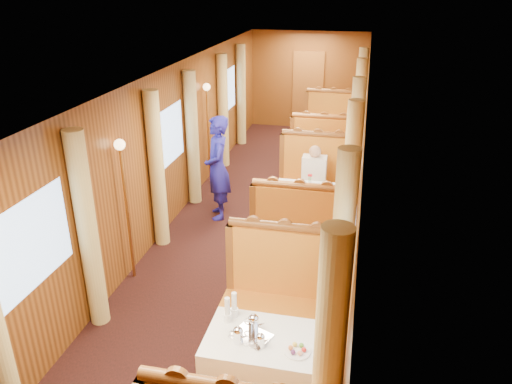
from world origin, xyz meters
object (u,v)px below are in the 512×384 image
(table_far, at_px, (327,144))
(banquette_far_aft, at_px, (331,129))
(banquette_near_aft, at_px, (281,302))
(rose_vase_mid, at_px, (310,178))
(banquette_mid_aft, at_px, (315,184))
(rose_vase_far, at_px, (327,119))
(teapot_left, at_px, (238,337))
(banquette_mid_fwd, at_px, (299,239))
(tea_tray, at_px, (251,336))
(table_near, at_px, (263,369))
(teapot_back, at_px, (253,325))
(steward, at_px, (218,168))
(passenger, at_px, (314,173))
(table_mid, at_px, (308,211))
(banquette_far_fwd, at_px, (323,157))
(fruit_plate, at_px, (297,350))
(teapot_right, at_px, (260,342))

(table_far, bearing_deg, banquette_far_aft, 90.00)
(banquette_near_aft, xyz_separation_m, rose_vase_mid, (0.01, 2.50, 0.50))
(banquette_mid_aft, relative_size, rose_vase_far, 3.72)
(teapot_left, xyz_separation_m, rose_vase_far, (0.17, 7.08, 0.11))
(banquette_mid_fwd, bearing_deg, tea_tray, -92.43)
(table_near, distance_m, teapot_back, 0.46)
(steward, bearing_deg, banquette_near_aft, 9.16)
(table_near, xyz_separation_m, passenger, (-0.00, 4.22, 0.37))
(banquette_mid_fwd, distance_m, teapot_back, 2.44)
(banquette_far_aft, relative_size, passenger, 1.76)
(table_mid, distance_m, teapot_left, 3.64)
(teapot_back, bearing_deg, rose_vase_far, 96.66)
(table_mid, distance_m, banquette_far_fwd, 2.49)
(teapot_left, bearing_deg, table_near, 38.37)
(banquette_mid_fwd, height_order, rose_vase_mid, banquette_mid_fwd)
(table_mid, xyz_separation_m, table_far, (0.00, 3.50, 0.00))
(banquette_far_aft, distance_m, rose_vase_far, 1.16)
(table_near, distance_m, banquette_far_aft, 8.01)
(fruit_plate, height_order, steward, steward)
(table_far, height_order, banquette_far_aft, banquette_far_aft)
(table_near, distance_m, passenger, 4.24)
(banquette_mid_fwd, relative_size, steward, 0.77)
(table_near, relative_size, table_mid, 1.00)
(banquette_mid_fwd, bearing_deg, rose_vase_far, 90.48)
(banquette_far_aft, relative_size, steward, 0.77)
(banquette_mid_fwd, relative_size, teapot_right, 9.98)
(banquette_mid_fwd, height_order, passenger, banquette_mid_fwd)
(table_near, height_order, rose_vase_mid, rose_vase_mid)
(teapot_right, bearing_deg, passenger, 75.76)
(table_mid, distance_m, rose_vase_mid, 0.55)
(rose_vase_far, bearing_deg, banquette_far_fwd, -87.82)
(banquette_mid_fwd, xyz_separation_m, teapot_left, (-0.20, -2.60, 0.39))
(banquette_far_aft, xyz_separation_m, passenger, (-0.00, -3.79, 0.32))
(table_mid, height_order, table_far, same)
(teapot_left, xyz_separation_m, rose_vase_mid, (0.21, 3.62, 0.11))
(banquette_far_fwd, distance_m, teapot_right, 6.12)
(table_near, bearing_deg, rose_vase_mid, 89.85)
(teapot_right, bearing_deg, rose_vase_far, 76.04)
(table_near, relative_size, banquette_near_aft, 0.78)
(banquette_mid_aft, relative_size, rose_vase_mid, 3.72)
(teapot_back, bearing_deg, teapot_left, -110.67)
(steward, bearing_deg, table_near, 2.23)
(banquette_mid_aft, xyz_separation_m, passenger, (-0.00, -0.29, 0.32))
(rose_vase_mid, bearing_deg, tea_tray, -91.87)
(teapot_left, bearing_deg, banquette_far_fwd, 97.84)
(teapot_right, distance_m, rose_vase_far, 7.10)
(banquette_mid_fwd, bearing_deg, table_mid, 90.00)
(banquette_mid_aft, bearing_deg, teapot_right, -89.94)
(teapot_right, distance_m, teapot_back, 0.23)
(rose_vase_far, bearing_deg, table_far, 34.57)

